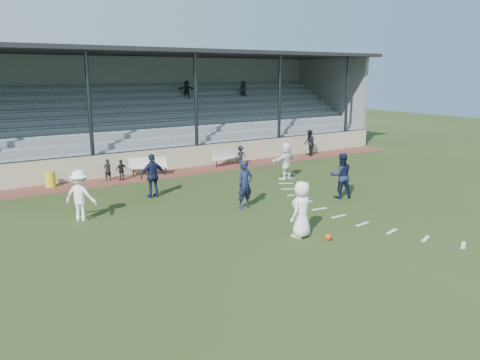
# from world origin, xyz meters

# --- Properties ---
(ground) EXTENTS (90.00, 90.00, 0.00)m
(ground) POSITION_xyz_m (0.00, 0.00, 0.00)
(ground) COLOR #283817
(ground) RESTS_ON ground
(cinder_track) EXTENTS (34.00, 2.00, 0.02)m
(cinder_track) POSITION_xyz_m (0.00, 10.50, 0.01)
(cinder_track) COLOR brown
(cinder_track) RESTS_ON ground
(retaining_wall) EXTENTS (34.00, 0.18, 1.20)m
(retaining_wall) POSITION_xyz_m (0.00, 11.55, 0.60)
(retaining_wall) COLOR #B6AB8C
(retaining_wall) RESTS_ON ground
(bench_left) EXTENTS (2.01, 1.13, 0.95)m
(bench_left) POSITION_xyz_m (-0.37, 10.79, 0.58)
(bench_left) COLOR beige
(bench_left) RESTS_ON cinder_track
(bench_right) EXTENTS (2.04, 0.83, 0.95)m
(bench_right) POSITION_xyz_m (4.51, 10.87, 0.58)
(bench_right) COLOR beige
(bench_right) RESTS_ON cinder_track
(trash_bin) EXTENTS (0.46, 0.46, 0.73)m
(trash_bin) POSITION_xyz_m (-5.29, 10.87, 0.38)
(trash_bin) COLOR gold
(trash_bin) RESTS_ON cinder_track
(football) EXTENTS (0.22, 0.22, 0.22)m
(football) POSITION_xyz_m (0.71, -1.67, 0.11)
(football) COLOR #F0400E
(football) RESTS_ON ground
(player_white_lead) EXTENTS (1.08, 0.89, 1.89)m
(player_white_lead) POSITION_xyz_m (0.18, -0.92, 0.95)
(player_white_lead) COLOR white
(player_white_lead) RESTS_ON ground
(player_navy_lead) EXTENTS (0.72, 0.49, 1.92)m
(player_navy_lead) POSITION_xyz_m (0.51, 2.91, 0.96)
(player_navy_lead) COLOR #141939
(player_navy_lead) RESTS_ON ground
(player_navy_mid) EXTENTS (1.18, 1.07, 1.98)m
(player_navy_mid) POSITION_xyz_m (4.87, 1.95, 0.99)
(player_navy_mid) COLOR #141939
(player_navy_mid) RESTS_ON ground
(player_white_wing) EXTENTS (1.36, 1.37, 1.90)m
(player_white_wing) POSITION_xyz_m (-5.44, 4.86, 0.95)
(player_white_wing) COLOR white
(player_white_wing) RESTS_ON ground
(player_navy_wing) EXTENTS (1.14, 0.49, 1.92)m
(player_navy_wing) POSITION_xyz_m (-1.92, 6.47, 0.96)
(player_navy_wing) COLOR #141939
(player_navy_wing) RESTS_ON ground
(player_white_back) EXTENTS (1.86, 1.05, 1.91)m
(player_white_back) POSITION_xyz_m (5.18, 6.14, 0.95)
(player_white_back) COLOR white
(player_white_back) RESTS_ON ground
(official) EXTENTS (0.93, 1.01, 1.68)m
(official) POSITION_xyz_m (10.70, 10.59, 0.86)
(official) COLOR black
(official) RESTS_ON cinder_track
(sub_left_near) EXTENTS (0.44, 0.34, 1.09)m
(sub_left_near) POSITION_xyz_m (-2.58, 10.72, 0.56)
(sub_left_near) COLOR black
(sub_left_near) RESTS_ON cinder_track
(sub_left_far) EXTENTS (0.65, 0.36, 1.05)m
(sub_left_far) POSITION_xyz_m (-1.99, 10.38, 0.54)
(sub_left_far) COLOR black
(sub_left_far) RESTS_ON cinder_track
(sub_right) EXTENTS (0.76, 0.48, 1.13)m
(sub_right) POSITION_xyz_m (5.30, 10.54, 0.58)
(sub_right) COLOR black
(sub_right) RESTS_ON cinder_track
(grandstand) EXTENTS (34.60, 9.00, 6.61)m
(grandstand) POSITION_xyz_m (0.01, 16.26, 2.20)
(grandstand) COLOR gray
(grandstand) RESTS_ON ground
(penalty_arc) EXTENTS (3.89, 14.63, 0.01)m
(penalty_arc) POSITION_xyz_m (4.12, 0.00, 0.01)
(penalty_arc) COLOR silver
(penalty_arc) RESTS_ON ground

